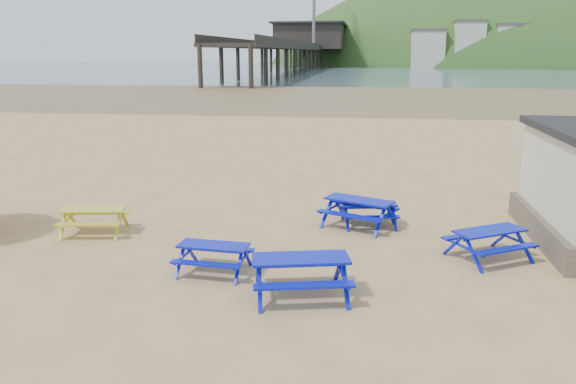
# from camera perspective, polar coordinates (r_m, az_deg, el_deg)

# --- Properties ---
(ground) EXTENTS (400.00, 400.00, 0.00)m
(ground) POSITION_cam_1_polar(r_m,az_deg,el_deg) (15.47, -0.61, -4.94)
(ground) COLOR tan
(ground) RESTS_ON ground
(wet_sand) EXTENTS (400.00, 400.00, 0.00)m
(wet_sand) POSITION_cam_1_polar(r_m,az_deg,el_deg) (69.68, 6.29, 9.82)
(wet_sand) COLOR brown
(wet_sand) RESTS_ON ground
(sea) EXTENTS (400.00, 400.00, 0.00)m
(sea) POSITION_cam_1_polar(r_m,az_deg,el_deg) (184.54, 7.52, 12.36)
(sea) COLOR #465864
(sea) RESTS_ON ground
(picnic_table_blue_b) EXTENTS (2.45, 2.25, 0.83)m
(picnic_table_blue_b) POSITION_cam_1_polar(r_m,az_deg,el_deg) (16.72, 7.18, -2.10)
(picnic_table_blue_b) COLOR #0D1DB2
(picnic_table_blue_b) RESTS_ON ground
(picnic_table_blue_c) EXTENTS (1.82, 1.57, 0.68)m
(picnic_table_blue_c) POSITION_cam_1_polar(r_m,az_deg,el_deg) (16.90, 8.19, -2.23)
(picnic_table_blue_c) COLOR #0D1DB2
(picnic_table_blue_c) RESTS_ON ground
(picnic_table_blue_d) EXTENTS (1.73, 1.44, 0.69)m
(picnic_table_blue_d) POSITION_cam_1_polar(r_m,az_deg,el_deg) (13.32, -7.54, -6.70)
(picnic_table_blue_d) COLOR #0D1DB2
(picnic_table_blue_d) RESTS_ON ground
(picnic_table_blue_e) EXTENTS (2.35, 2.06, 0.86)m
(picnic_table_blue_e) POSITION_cam_1_polar(r_m,az_deg,el_deg) (11.98, 1.30, -8.55)
(picnic_table_blue_e) COLOR #0D1DB2
(picnic_table_blue_e) RESTS_ON ground
(picnic_table_blue_f) EXTENTS (2.31, 2.19, 0.76)m
(picnic_table_blue_f) POSITION_cam_1_polar(r_m,az_deg,el_deg) (14.88, 19.72, -5.02)
(picnic_table_blue_f) COLOR #0D1DB2
(picnic_table_blue_f) RESTS_ON ground
(picnic_table_yellow) EXTENTS (1.96, 1.68, 0.73)m
(picnic_table_yellow) POSITION_cam_1_polar(r_m,az_deg,el_deg) (16.90, -19.09, -2.78)
(picnic_table_yellow) COLOR gold
(picnic_table_yellow) RESTS_ON ground
(pier) EXTENTS (24.00, 220.00, 39.29)m
(pier) POSITION_cam_1_polar(r_m,az_deg,el_deg) (193.75, 2.11, 14.15)
(pier) COLOR black
(pier) RESTS_ON ground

